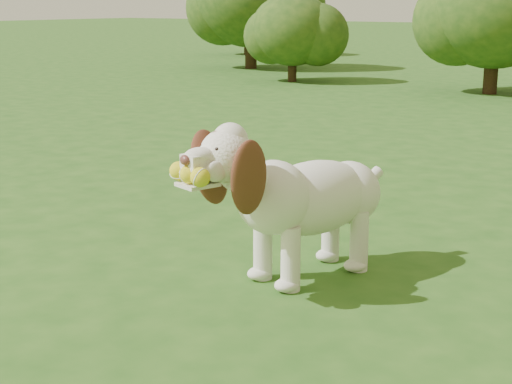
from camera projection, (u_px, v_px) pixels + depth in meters
The scene contains 5 objects.
ground at pixel (370, 330), 2.81m from camera, with size 80.00×80.00×0.00m, color #234F16.
dog at pixel (297, 193), 3.24m from camera, with size 0.56×1.06×0.70m.
shrub_a at pixel (293, 30), 11.35m from camera, with size 1.23×1.23×1.27m.
shrub_g at pixel (248, 5), 17.09m from camera, with size 1.77×1.77×1.84m.
shrub_b at pixel (495, 10), 9.76m from camera, with size 1.71×1.71×1.77m.
Camera 1 is at (1.17, -2.38, 1.15)m, focal length 55.00 mm.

